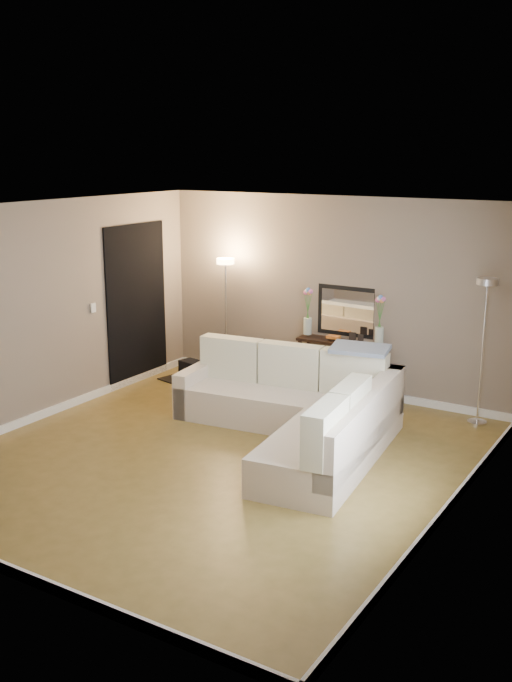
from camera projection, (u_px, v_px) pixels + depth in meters
The scene contains 22 objects.
floor at pixel (217, 458), 8.05m from camera, with size 5.00×5.50×0.01m, color olive.
ceiling at pixel (213, 209), 7.41m from camera, with size 5.00×5.50×0.01m, color white.
wall_back at pixel (334, 295), 10.01m from camera, with size 5.00×0.02×2.60m, color gray.
wall_left at pixel (41, 312), 9.00m from camera, with size 0.02×5.50×2.60m, color gray.
wall_right at pixel (458, 376), 6.45m from camera, with size 0.02×5.50×2.60m, color gray.
baseboard_back at pixel (331, 386), 10.29m from camera, with size 5.00×0.03×0.10m, color white.
baseboard_front at pixel (13, 571), 5.77m from camera, with size 5.00×0.03×0.10m, color white.
baseboard_left at pixel (49, 412), 9.29m from camera, with size 0.03×5.50×0.10m, color white.
baseboard_right at pixel (446, 509), 6.77m from camera, with size 0.03×5.50×0.10m, color white.
doorway at pixel (137, 304), 10.44m from camera, with size 0.02×1.20×2.20m, color black.
switch_plate at pixel (93, 308), 9.71m from camera, with size 0.02×0.08×0.12m, color white.
sectional_sofa at pixel (301, 410), 8.48m from camera, with size 2.86×2.57×0.91m.
throw_blanket at pixel (360, 349), 8.71m from camera, with size 0.66×0.38×0.05m, color #7E8DA2.
console_table at pixel (336, 364), 10.02m from camera, with size 1.21×0.33×0.74m.
leaning_mirror at pixel (348, 311), 9.95m from camera, with size 0.85×0.05×0.67m.
table_decor at pixel (341, 337), 9.87m from camera, with size 0.51×0.11×0.12m.
flower_vase_left at pixel (308, 315), 10.09m from camera, with size 0.14×0.11×0.63m.
flower_vase_right at pixel (380, 323), 9.58m from camera, with size 0.14×0.11×0.63m.
floor_lamp_lit at pixel (226, 294), 10.55m from camera, with size 0.29×0.29×1.71m.
floor_lamp_unlit at pixel (485, 322), 8.74m from camera, with size 0.26×0.26×1.75m.
charcoal_rug at pixel (205, 381), 10.68m from camera, with size 1.12×0.84×0.01m, color black.
black_bag at pixel (192, 368), 10.70m from camera, with size 0.32×0.22×0.21m, color black.
Camera 1 is at (4.28, -6.17, 3.17)m, focal length 40.00 mm.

